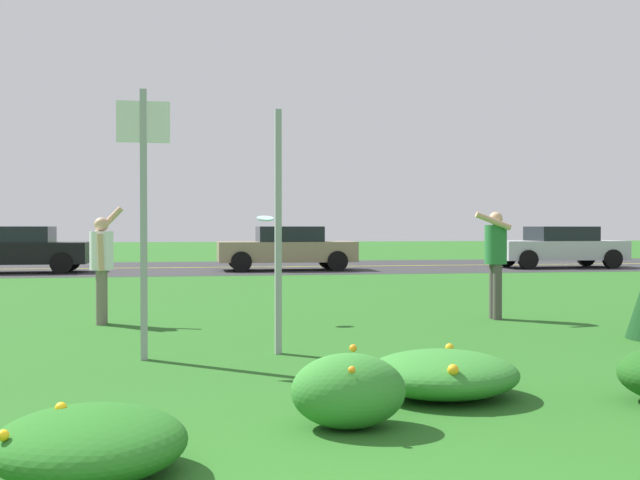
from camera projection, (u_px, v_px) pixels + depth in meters
The scene contains 14 objects.
ground_plane at pixel (201, 301), 14.83m from camera, with size 120.00×120.00×0.00m, color #26601E.
highway_strip at pixel (194, 268), 27.03m from camera, with size 120.00×9.46×0.01m, color #2D2D30.
highway_center_stripe at pixel (194, 267), 27.03m from camera, with size 120.00×0.16×0.00m, color yellow.
daylily_clump_mid_center at pixel (442, 374), 6.46m from camera, with size 1.30×1.20×0.39m.
daylily_clump_front_center at pixel (348, 391), 5.46m from camera, with size 0.82×0.67×0.57m.
daylily_clump_mid_right at pixel (90, 443), 4.38m from camera, with size 1.11×1.14×0.42m.
sign_post_near_path at pixel (144, 198), 8.23m from camera, with size 0.56×0.10×2.90m.
sign_post_by_roadside at pixel (278, 232), 8.64m from camera, with size 0.07×0.10×2.75m.
person_thrower_white_shirt at pixel (102, 260), 11.28m from camera, with size 0.48×0.50×1.74m.
person_catcher_green_shirt at pixel (495, 255), 11.91m from camera, with size 0.57×0.50×1.67m.
frisbee_pale_blue at pixel (265, 218), 11.70m from camera, with size 0.26×0.26×0.09m.
car_silver_leftmost at pixel (559, 247), 27.09m from camera, with size 4.50×2.00×1.45m.
car_tan_center_left at pixel (287, 248), 25.43m from camera, with size 4.50×2.00×1.45m.
car_black_center_right at pixel (15, 249), 23.97m from camera, with size 4.50×2.00×1.45m.
Camera 1 is at (-0.26, -2.61, 1.43)m, focal length 43.21 mm.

